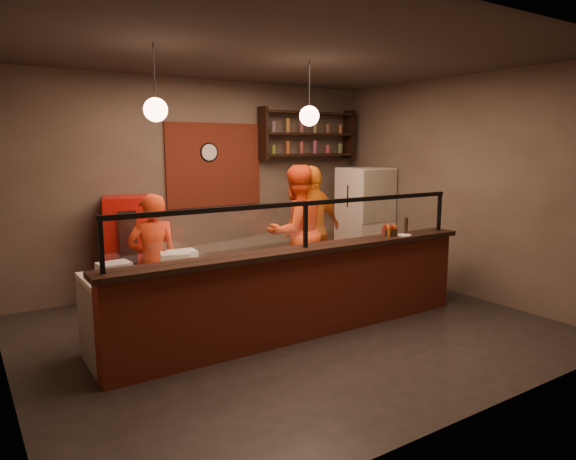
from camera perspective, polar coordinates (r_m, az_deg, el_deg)
floor at (r=6.32m, az=0.29°, el=-10.96°), size 6.00×6.00×0.00m
ceiling at (r=6.02m, az=0.32°, el=18.96°), size 6.00×6.00×0.00m
wall_back at (r=8.16m, az=-9.48°, el=5.00°), size 6.00×0.00×6.00m
wall_right at (r=8.02m, az=18.54°, el=4.58°), size 0.00×5.00×5.00m
wall_front at (r=4.13m, az=19.84°, el=0.58°), size 6.00×0.00×6.00m
brick_patch at (r=8.20m, az=-8.16°, el=7.16°), size 1.60×0.04×1.30m
service_counter at (r=5.93m, az=1.91°, el=-7.26°), size 4.60×0.25×1.00m
counter_ledge at (r=5.80m, az=1.94°, el=-2.23°), size 4.70×0.37×0.06m
worktop_cabinet at (r=6.35m, az=-0.71°, el=-6.84°), size 4.60×0.75×0.85m
worktop at (r=6.24m, az=-0.71°, el=-2.86°), size 4.60×0.75×0.05m
sneeze_guard at (r=5.75m, az=1.96°, el=1.10°), size 4.50×0.05×0.52m
wall_shelving at (r=8.93m, az=2.28°, el=10.61°), size 1.84×0.28×0.85m
wall_clock at (r=8.14m, az=-8.81°, el=8.54°), size 0.30×0.04×0.30m
pendant_left at (r=5.46m, az=-14.49°, el=12.83°), size 0.24×0.24×0.77m
pendant_right at (r=6.34m, az=2.38°, el=12.56°), size 0.24×0.24×0.77m
cook_left at (r=6.34m, az=-14.75°, el=-3.47°), size 0.64×0.46×1.64m
cook_mid at (r=7.41m, az=0.90°, el=-0.23°), size 0.95×0.75×1.93m
cook_right at (r=7.66m, az=2.72°, el=0.01°), size 1.19×0.66×1.91m
fridge at (r=8.91m, az=8.51°, el=0.96°), size 0.77×0.72×1.84m
red_cooler at (r=7.51m, az=-17.13°, el=-2.14°), size 0.79×0.75×1.51m
pizza_dough at (r=6.35m, az=2.11°, el=-2.38°), size 0.62×0.62×0.01m
prep_tub_a at (r=5.70m, az=-12.47°, el=-3.22°), size 0.35×0.31×0.15m
prep_tub_b at (r=5.80m, az=-11.68°, el=-2.99°), size 0.32×0.27×0.15m
prep_tub_c at (r=5.38m, az=-18.75°, el=-4.24°), size 0.32×0.26×0.15m
rolling_pin at (r=5.62m, az=-11.15°, el=-3.80°), size 0.35×0.28×0.07m
condiment_caddy at (r=6.69m, az=11.22°, el=-0.23°), size 0.19×0.17×0.09m
pepper_mill at (r=6.80m, az=12.97°, el=0.43°), size 0.05×0.05×0.22m
small_plate at (r=6.73m, az=12.77°, el=-0.55°), size 0.20×0.20×0.01m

